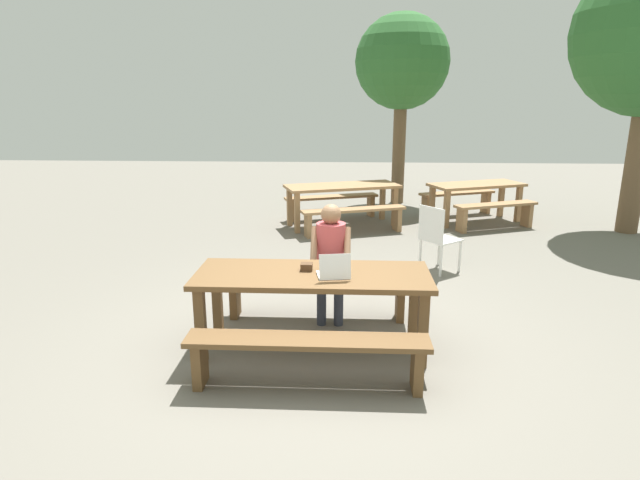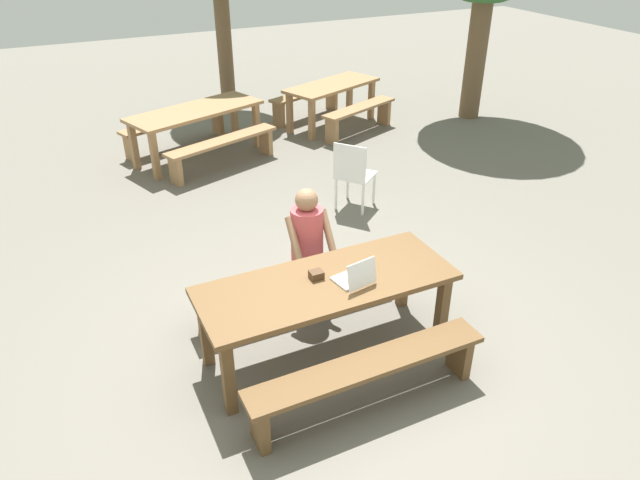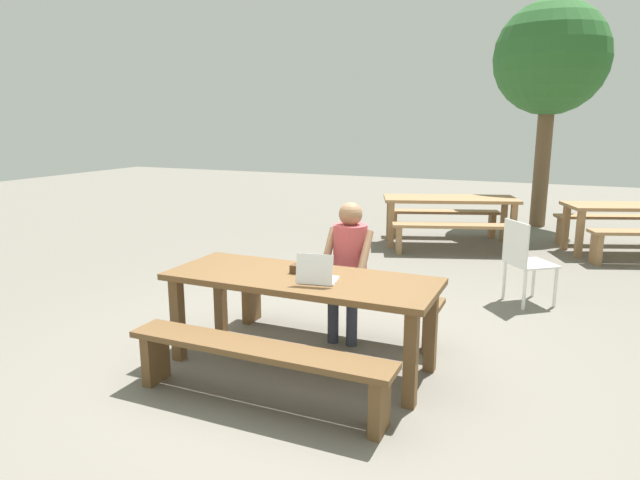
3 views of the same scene
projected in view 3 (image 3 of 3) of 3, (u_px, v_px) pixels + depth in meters
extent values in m
plane|color=slate|center=(302.00, 364.00, 4.60)|extent=(30.00, 30.00, 0.00)
cube|color=brown|center=(301.00, 279.00, 4.44)|extent=(2.19, 0.83, 0.05)
cube|color=brown|center=(178.00, 319.00, 4.63)|extent=(0.09, 0.09, 0.71)
cube|color=brown|center=(411.00, 359.00, 3.85)|extent=(0.09, 0.09, 0.71)
cube|color=brown|center=(220.00, 297.00, 5.20)|extent=(0.09, 0.09, 0.71)
cube|color=brown|center=(431.00, 329.00, 4.42)|extent=(0.09, 0.09, 0.71)
cube|color=brown|center=(257.00, 349.00, 3.86)|extent=(2.00, 0.30, 0.05)
cube|color=brown|center=(156.00, 357.00, 4.26)|extent=(0.08, 0.24, 0.40)
cube|color=brown|center=(380.00, 404.00, 3.56)|extent=(0.08, 0.24, 0.40)
cube|color=brown|center=(335.00, 291.00, 5.16)|extent=(2.00, 0.30, 0.05)
cube|color=brown|center=(251.00, 302.00, 5.56)|extent=(0.08, 0.24, 0.40)
cube|color=brown|center=(430.00, 328.00, 4.85)|extent=(0.08, 0.24, 0.40)
cube|color=white|center=(319.00, 280.00, 4.29)|extent=(0.32, 0.27, 0.02)
cube|color=white|center=(314.00, 269.00, 4.14)|extent=(0.29, 0.10, 0.23)
cube|color=black|center=(315.00, 269.00, 4.14)|extent=(0.26, 0.08, 0.21)
cube|color=#4C331E|center=(298.00, 269.00, 4.52)|extent=(0.11, 0.10, 0.07)
cylinder|color=#333847|center=(333.00, 319.00, 5.02)|extent=(0.10, 0.10, 0.45)
cylinder|color=#333847|center=(352.00, 322.00, 4.94)|extent=(0.10, 0.10, 0.45)
cube|color=#333847|center=(346.00, 289.00, 5.00)|extent=(0.28, 0.28, 0.12)
cylinder|color=#C64C51|center=(350.00, 254.00, 5.02)|extent=(0.31, 0.31, 0.54)
cylinder|color=#936B4C|center=(328.00, 251.00, 4.99)|extent=(0.07, 0.32, 0.41)
cylinder|color=#936B4C|center=(365.00, 255.00, 4.86)|extent=(0.07, 0.32, 0.41)
sphere|color=#936B4C|center=(351.00, 214.00, 4.94)|extent=(0.21, 0.21, 0.21)
cube|color=white|center=(531.00, 264.00, 6.05)|extent=(0.62, 0.62, 0.02)
cube|color=white|center=(516.00, 243.00, 5.95)|extent=(0.29, 0.36, 0.47)
cylinder|color=white|center=(555.00, 287.00, 5.97)|extent=(0.04, 0.04, 0.44)
cylinder|color=white|center=(534.00, 278.00, 6.33)|extent=(0.04, 0.04, 0.44)
cylinder|color=white|center=(524.00, 290.00, 5.87)|extent=(0.04, 0.04, 0.44)
cylinder|color=white|center=(504.00, 280.00, 6.23)|extent=(0.04, 0.04, 0.44)
cube|color=#9E754C|center=(629.00, 206.00, 8.24)|extent=(1.92, 1.32, 0.05)
cube|color=#9E754C|center=(580.00, 234.00, 8.10)|extent=(0.12, 0.12, 0.70)
cube|color=#9E754C|center=(566.00, 227.00, 8.61)|extent=(0.12, 0.12, 0.70)
cube|color=#9E754C|center=(596.00, 249.00, 7.76)|extent=(0.16, 0.25, 0.43)
cube|color=#9E754C|center=(607.00, 217.00, 8.92)|extent=(1.60, 0.86, 0.05)
cube|color=#9E754C|center=(561.00, 231.00, 9.00)|extent=(0.16, 0.25, 0.43)
cube|color=#9E754C|center=(450.00, 199.00, 8.83)|extent=(2.22, 1.42, 0.05)
cube|color=#9E754C|center=(391.00, 225.00, 8.70)|extent=(0.11, 0.11, 0.72)
cube|color=#9E754C|center=(513.00, 227.00, 8.56)|extent=(0.11, 0.11, 0.72)
cube|color=#9E754C|center=(389.00, 219.00, 9.27)|extent=(0.11, 0.11, 0.72)
cube|color=#9E754C|center=(504.00, 220.00, 9.13)|extent=(0.11, 0.11, 0.72)
cube|color=#9E754C|center=(455.00, 226.00, 8.28)|extent=(1.86, 0.90, 0.05)
cube|color=#9E754C|center=(399.00, 240.00, 8.39)|extent=(0.15, 0.25, 0.41)
cube|color=#9E754C|center=(511.00, 242.00, 8.27)|extent=(0.15, 0.25, 0.41)
cube|color=#9E754C|center=(443.00, 212.00, 9.52)|extent=(1.86, 0.90, 0.05)
cube|color=#9E754C|center=(394.00, 224.00, 9.63)|extent=(0.15, 0.25, 0.41)
cube|color=#9E754C|center=(492.00, 226.00, 9.51)|extent=(0.15, 0.25, 0.41)
cylinder|color=brown|center=(542.00, 161.00, 10.35)|extent=(0.28, 0.28, 2.47)
sphere|color=#2D662D|center=(551.00, 58.00, 9.95)|extent=(2.03, 2.03, 2.03)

